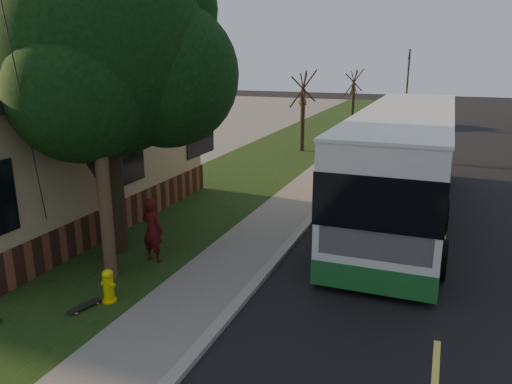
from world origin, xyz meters
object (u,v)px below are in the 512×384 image
at_px(leafy_tree, 107,54).
at_px(transit_bus, 404,160).
at_px(utility_pole, 94,80).
at_px(distant_car, 420,117).
at_px(traffic_signal, 408,80).
at_px(skateboard_main, 84,306).
at_px(fire_hydrant, 108,286).
at_px(skateboarder, 152,230).
at_px(bare_tree_far, 353,97).
at_px(bare_tree_near, 303,112).

height_order(leafy_tree, transit_bus, leafy_tree).
bearing_deg(utility_pole, distant_car, 80.14).
xyz_separation_m(leafy_tree, traffic_signal, (4.67, 31.35, -2.00)).
height_order(utility_pole, distant_car, utility_pole).
height_order(traffic_signal, skateboard_main, traffic_signal).
relative_size(fire_hydrant, distant_car, 0.19).
xyz_separation_m(leafy_tree, skateboarder, (1.28, -0.44, -4.26)).
xyz_separation_m(skateboarder, skateboard_main, (-0.01, -2.66, -0.78)).
relative_size(skateboarder, distant_car, 0.42).
distance_m(leafy_tree, skateboard_main, 6.06).
distance_m(utility_pole, bare_tree_far, 29.13).
bearing_deg(leafy_tree, utility_pole, -62.40).
bearing_deg(traffic_signal, bare_tree_near, -104.04).
xyz_separation_m(traffic_signal, skateboard_main, (-3.40, -34.45, -3.04)).
height_order(leafy_tree, distant_car, leafy_tree).
distance_m(utility_pole, transit_bus, 9.97).
distance_m(fire_hydrant, skateboarder, 2.28).
xyz_separation_m(utility_pole, leafy_tree, (-0.87, 1.66, 0.54)).
bearing_deg(leafy_tree, skateboarder, -18.87).
bearing_deg(skateboard_main, leafy_tree, 112.37).
bearing_deg(fire_hydrant, skateboarder, 97.43).
relative_size(fire_hydrant, leafy_tree, 0.09).
xyz_separation_m(traffic_signal, skateboarder, (-3.39, -31.79, -2.26)).
distance_m(utility_pole, skateboard_main, 4.75).
height_order(bare_tree_far, skateboarder, bare_tree_far).
height_order(traffic_signal, transit_bus, traffic_signal).
bearing_deg(distant_car, fire_hydrant, -95.99).
bearing_deg(leafy_tree, transit_bus, 41.03).
distance_m(transit_bus, distant_car, 22.16).
bearing_deg(distant_car, transit_bus, -85.80).
relative_size(fire_hydrant, bare_tree_near, 0.17).
bearing_deg(bare_tree_near, leafy_tree, -92.50).
distance_m(bare_tree_far, traffic_signal, 5.44).
bearing_deg(bare_tree_near, utility_pole, -89.34).
distance_m(leafy_tree, skateboarder, 4.47).
relative_size(bare_tree_near, skateboarder, 2.58).
relative_size(bare_tree_far, skateboard_main, 5.25).
bearing_deg(utility_pole, fire_hydrant, -54.62).
xyz_separation_m(fire_hydrant, distant_car, (4.45, 30.65, 0.25)).
distance_m(fire_hydrant, leafy_tree, 5.65).
distance_m(utility_pole, skateboarder, 3.94).
xyz_separation_m(fire_hydrant, skateboard_main, (-0.30, -0.45, -0.31)).
xyz_separation_m(bare_tree_far, skateboard_main, (0.10, -30.45, -1.88)).
relative_size(bare_tree_near, transit_bus, 0.33).
xyz_separation_m(bare_tree_far, skateboarder, (0.11, -27.79, -1.10)).
bearing_deg(transit_bus, traffic_signal, 94.70).
relative_size(transit_bus, distant_car, 3.23).
xyz_separation_m(transit_bus, skateboard_main, (-5.49, -8.98, -1.73)).
relative_size(bare_tree_far, distant_car, 1.01).
height_order(bare_tree_near, traffic_signal, traffic_signal).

